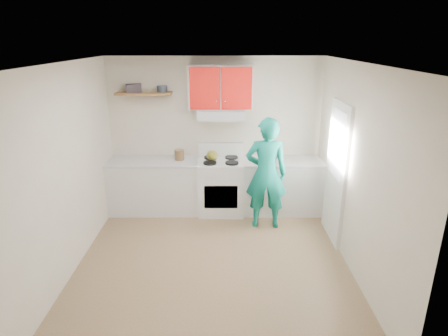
{
  "coord_description": "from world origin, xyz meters",
  "views": [
    {
      "loc": [
        0.14,
        -4.41,
        2.87
      ],
      "look_at": [
        0.15,
        0.55,
        1.15
      ],
      "focal_mm": 30.11,
      "sensor_mm": 36.0,
      "label": 1
    }
  ],
  "objects_px": {
    "kettle": "(212,155)",
    "crock": "(179,155)",
    "tin": "(162,89)",
    "person": "(266,174)",
    "stove": "(221,186)"
  },
  "relations": [
    {
      "from": "tin",
      "to": "kettle",
      "type": "height_order",
      "value": "tin"
    },
    {
      "from": "crock",
      "to": "person",
      "type": "bearing_deg",
      "value": -23.05
    },
    {
      "from": "tin",
      "to": "kettle",
      "type": "xyz_separation_m",
      "value": [
        0.81,
        -0.15,
        -1.09
      ]
    },
    {
      "from": "stove",
      "to": "person",
      "type": "xyz_separation_m",
      "value": [
        0.7,
        -0.53,
        0.43
      ]
    },
    {
      "from": "tin",
      "to": "kettle",
      "type": "distance_m",
      "value": 1.36
    },
    {
      "from": "kettle",
      "to": "crock",
      "type": "xyz_separation_m",
      "value": [
        -0.55,
        0.0,
        -0.01
      ]
    },
    {
      "from": "tin",
      "to": "person",
      "type": "xyz_separation_m",
      "value": [
        1.66,
        -0.75,
        -1.2
      ]
    },
    {
      "from": "kettle",
      "to": "person",
      "type": "relative_size",
      "value": 0.11
    },
    {
      "from": "stove",
      "to": "person",
      "type": "bearing_deg",
      "value": -37.26
    },
    {
      "from": "crock",
      "to": "kettle",
      "type": "bearing_deg",
      "value": -0.39
    },
    {
      "from": "stove",
      "to": "crock",
      "type": "relative_size",
      "value": 4.72
    },
    {
      "from": "kettle",
      "to": "stove",
      "type": "bearing_deg",
      "value": 2.07
    },
    {
      "from": "kettle",
      "to": "crock",
      "type": "height_order",
      "value": "crock"
    },
    {
      "from": "tin",
      "to": "stove",
      "type": "bearing_deg",
      "value": -12.47
    },
    {
      "from": "stove",
      "to": "crock",
      "type": "distance_m",
      "value": 0.89
    }
  ]
}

